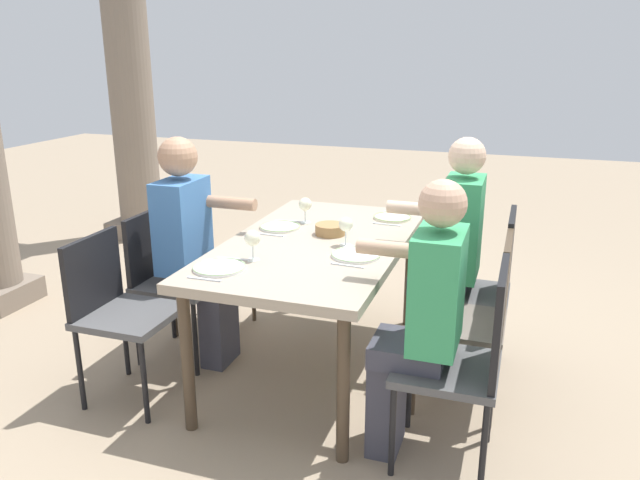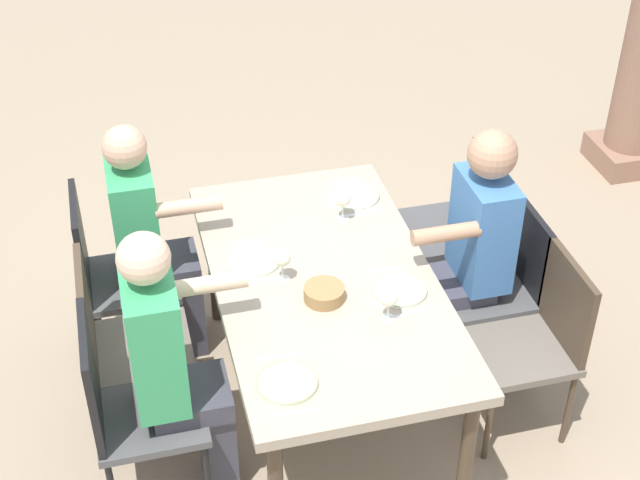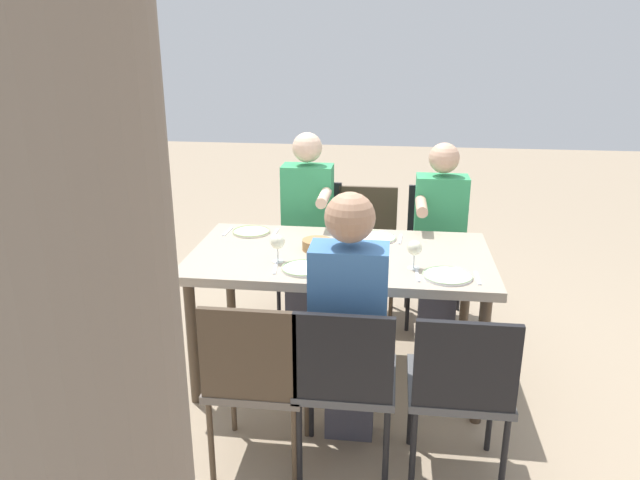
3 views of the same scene
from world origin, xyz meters
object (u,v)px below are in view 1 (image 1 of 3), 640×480
at_px(diner_guest_third, 421,315).
at_px(chair_west_north, 116,305).
at_px(chair_east_south, 485,283).
at_px(diner_woman_green, 193,244).
at_px(plate_0, 219,267).
at_px(plate_3, 392,217).
at_px(stone_column_far, 130,79).
at_px(wine_glass_0, 252,239).
at_px(chair_mid_south, 478,312).
at_px(bread_basket, 330,229).
at_px(plate_2, 280,227).
at_px(chair_mid_north, 168,273).
at_px(plate_1, 356,255).
at_px(chair_west_south, 468,355).
at_px(wine_glass_1, 346,225).
at_px(wine_glass_2, 305,205).
at_px(diner_man_white, 449,249).
at_px(dining_table, 316,253).
at_px(chair_east_north, 202,255).

bearing_deg(diner_guest_third, chair_west_north, 90.11).
height_order(chair_east_south, diner_woman_green, diner_woman_green).
height_order(plate_0, plate_3, same).
relative_size(stone_column_far, wine_glass_0, 19.68).
height_order(chair_west_north, chair_mid_south, chair_mid_south).
bearing_deg(plate_3, bread_basket, 149.90).
distance_m(plate_0, plate_2, 0.74).
bearing_deg(chair_mid_north, plate_1, -93.96).
relative_size(chair_west_south, plate_2, 3.97).
distance_m(wine_glass_1, plate_2, 0.51).
bearing_deg(chair_mid_north, wine_glass_2, -58.52).
xyz_separation_m(stone_column_far, plate_2, (-1.81, -2.22, -0.72)).
bearing_deg(chair_east_south, diner_man_white, 90.80).
xyz_separation_m(wine_glass_0, bread_basket, (0.54, -0.23, -0.08)).
distance_m(diner_guest_third, plate_0, 0.98).
bearing_deg(dining_table, plate_2, 59.40).
bearing_deg(plate_2, dining_table, -120.60).
relative_size(plate_0, wine_glass_1, 1.62).
bearing_deg(wine_glass_1, chair_east_north, 73.00).
bearing_deg(wine_glass_0, chair_west_south, -100.28).
bearing_deg(dining_table, diner_woman_green, 98.39).
height_order(chair_east_south, stone_column_far, stone_column_far).
height_order(chair_mid_north, wine_glass_0, wine_glass_0).
xyz_separation_m(dining_table, wine_glass_1, (-0.03, -0.18, 0.18)).
xyz_separation_m(stone_column_far, plate_1, (-2.16, -2.77, -0.72)).
relative_size(chair_mid_south, diner_guest_third, 0.71).
bearing_deg(plate_3, dining_table, 153.16).
xyz_separation_m(chair_west_south, chair_east_north, (0.90, 1.78, -0.03)).
bearing_deg(wine_glass_1, plate_1, -147.43).
height_order(chair_east_north, stone_column_far, stone_column_far).
bearing_deg(bread_basket, plate_0, 155.16).
relative_size(plate_0, wine_glass_2, 1.64).
bearing_deg(chair_east_north, chair_mid_north, -179.53).
relative_size(chair_mid_south, bread_basket, 5.40).
height_order(diner_man_white, plate_0, diner_man_white).
distance_m(chair_mid_south, stone_column_far, 4.09).
bearing_deg(wine_glass_0, stone_column_far, 44.08).
bearing_deg(chair_mid_south, chair_east_north, 77.26).
xyz_separation_m(wine_glass_1, plate_3, (0.61, -0.12, -0.10)).
xyz_separation_m(diner_man_white, plate_1, (-0.48, 0.41, 0.07)).
distance_m(chair_west_south, chair_mid_south, 0.49).
xyz_separation_m(chair_east_south, plate_3, (0.29, 0.60, 0.25)).
height_order(wine_glass_1, plate_2, wine_glass_1).
height_order(diner_guest_third, plate_2, diner_guest_third).
distance_m(chair_mid_north, diner_woman_green, 0.26).
distance_m(chair_east_north, diner_man_white, 1.58).
distance_m(stone_column_far, wine_glass_1, 3.40).
distance_m(diner_woman_green, wine_glass_2, 0.70).
relative_size(diner_guest_third, plate_2, 5.44).
bearing_deg(plate_1, diner_guest_third, -135.41).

